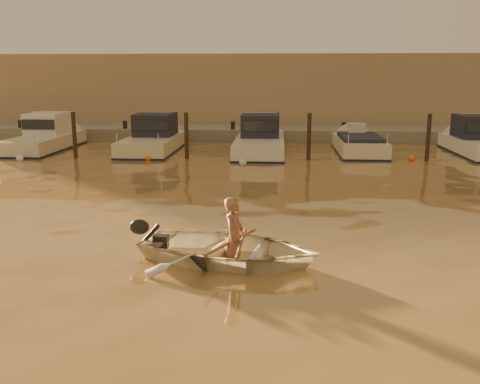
# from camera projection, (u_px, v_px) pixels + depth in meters

# --- Properties ---
(ground_plane) EXTENTS (160.00, 160.00, 0.00)m
(ground_plane) POSITION_uv_depth(u_px,v_px,m) (361.00, 281.00, 9.62)
(ground_plane) COLOR olive
(ground_plane) RESTS_ON ground
(dinghy) EXTENTS (4.07, 3.30, 0.74)m
(dinghy) POSITION_uv_depth(u_px,v_px,m) (229.00, 249.00, 10.57)
(dinghy) COLOR silver
(dinghy) RESTS_ON ground_plane
(person) EXTENTS (0.51, 0.66, 1.61)m
(person) POSITION_uv_depth(u_px,v_px,m) (234.00, 238.00, 10.48)
(person) COLOR #8D5C46
(person) RESTS_ON dinghy
(outboard_motor) EXTENTS (0.97, 0.59, 0.70)m
(outboard_motor) POSITION_uv_depth(u_px,v_px,m) (160.00, 241.00, 10.99)
(outboard_motor) COLOR black
(outboard_motor) RESTS_ON dinghy
(oar_port) EXTENTS (0.09, 2.10, 0.13)m
(oar_port) POSITION_uv_depth(u_px,v_px,m) (241.00, 242.00, 10.46)
(oar_port) COLOR brown
(oar_port) RESTS_ON dinghy
(oar_starboard) EXTENTS (0.87, 1.96, 0.13)m
(oar_starboard) POSITION_uv_depth(u_px,v_px,m) (232.00, 242.00, 10.51)
(oar_starboard) COLOR brown
(oar_starboard) RESTS_ON dinghy
(moored_boat_0) EXTENTS (2.07, 6.65, 1.75)m
(moored_boat_0) POSITION_uv_depth(u_px,v_px,m) (44.00, 137.00, 25.95)
(moored_boat_0) COLOR silver
(moored_boat_0) RESTS_ON ground_plane
(moored_boat_1) EXTENTS (2.26, 6.71, 1.75)m
(moored_boat_1) POSITION_uv_depth(u_px,v_px,m) (153.00, 138.00, 25.58)
(moored_boat_1) COLOR beige
(moored_boat_1) RESTS_ON ground_plane
(moored_boat_2) EXTENTS (2.23, 7.49, 1.75)m
(moored_boat_2) POSITION_uv_depth(u_px,v_px,m) (260.00, 139.00, 25.22)
(moored_boat_2) COLOR silver
(moored_boat_2) RESTS_ON ground_plane
(moored_boat_3) EXTENTS (2.01, 5.83, 0.95)m
(moored_boat_3) POSITION_uv_depth(u_px,v_px,m) (359.00, 148.00, 24.99)
(moored_boat_3) COLOR beige
(moored_boat_3) RESTS_ON ground_plane
(moored_boat_4) EXTENTS (2.03, 6.33, 1.75)m
(moored_boat_4) POSITION_uv_depth(u_px,v_px,m) (478.00, 141.00, 24.53)
(moored_boat_4) COLOR white
(moored_boat_4) RESTS_ON ground_plane
(piling_0) EXTENTS (0.18, 0.18, 2.20)m
(piling_0) POSITION_uv_depth(u_px,v_px,m) (74.00, 137.00, 23.58)
(piling_0) COLOR #2D2319
(piling_0) RESTS_ON ground_plane
(piling_1) EXTENTS (0.18, 0.18, 2.20)m
(piling_1) POSITION_uv_depth(u_px,v_px,m) (186.00, 138.00, 23.24)
(piling_1) COLOR #2D2319
(piling_1) RESTS_ON ground_plane
(piling_2) EXTENTS (0.18, 0.18, 2.20)m
(piling_2) POSITION_uv_depth(u_px,v_px,m) (309.00, 139.00, 22.87)
(piling_2) COLOR #2D2319
(piling_2) RESTS_ON ground_plane
(piling_3) EXTENTS (0.18, 0.18, 2.20)m
(piling_3) POSITION_uv_depth(u_px,v_px,m) (428.00, 140.00, 22.52)
(piling_3) COLOR #2D2319
(piling_3) RESTS_ON ground_plane
(fender_a) EXTENTS (0.30, 0.30, 0.30)m
(fender_a) POSITION_uv_depth(u_px,v_px,m) (20.00, 158.00, 22.86)
(fender_a) COLOR white
(fender_a) RESTS_ON ground_plane
(fender_b) EXTENTS (0.30, 0.30, 0.30)m
(fender_b) POSITION_uv_depth(u_px,v_px,m) (148.00, 158.00, 22.86)
(fender_b) COLOR orange
(fender_b) RESTS_ON ground_plane
(fender_c) EXTENTS (0.30, 0.30, 0.30)m
(fender_c) POSITION_uv_depth(u_px,v_px,m) (243.00, 163.00, 21.70)
(fender_c) COLOR silver
(fender_c) RESTS_ON ground_plane
(fender_d) EXTENTS (0.30, 0.30, 0.30)m
(fender_d) POSITION_uv_depth(u_px,v_px,m) (412.00, 158.00, 22.79)
(fender_d) COLOR orange
(fender_d) RESTS_ON ground_plane
(fender_e) EXTENTS (0.30, 0.30, 0.30)m
(fender_e) POSITION_uv_depth(u_px,v_px,m) (478.00, 161.00, 22.21)
(fender_e) COLOR silver
(fender_e) RESTS_ON ground_plane
(quay) EXTENTS (52.00, 4.00, 1.00)m
(quay) POSITION_uv_depth(u_px,v_px,m) (305.00, 136.00, 30.52)
(quay) COLOR gray
(quay) RESTS_ON ground_plane
(waterfront_building) EXTENTS (46.00, 7.00, 4.80)m
(waterfront_building) POSITION_uv_depth(u_px,v_px,m) (302.00, 92.00, 35.38)
(waterfront_building) COLOR #9E8466
(waterfront_building) RESTS_ON quay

